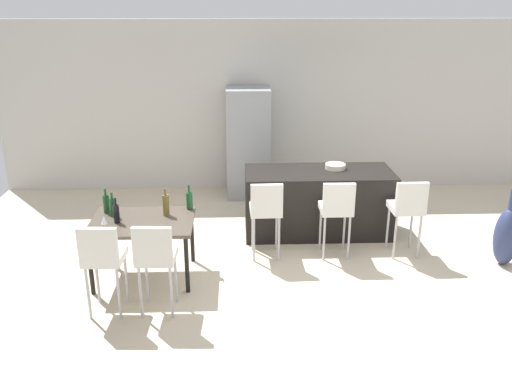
# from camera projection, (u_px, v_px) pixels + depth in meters

# --- Properties ---
(ground_plane) EXTENTS (10.00, 10.00, 0.00)m
(ground_plane) POSITION_uv_depth(u_px,v_px,m) (310.00, 260.00, 6.84)
(ground_plane) COLOR beige
(back_wall) EXTENTS (10.00, 0.12, 2.90)m
(back_wall) POSITION_uv_depth(u_px,v_px,m) (290.00, 106.00, 9.13)
(back_wall) COLOR beige
(back_wall) RESTS_ON ground_plane
(kitchen_island) EXTENTS (2.08, 0.85, 0.92)m
(kitchen_island) POSITION_uv_depth(u_px,v_px,m) (318.00, 202.00, 7.55)
(kitchen_island) COLOR black
(kitchen_island) RESTS_ON ground_plane
(bar_chair_left) EXTENTS (0.41, 0.41, 1.05)m
(bar_chair_left) POSITION_uv_depth(u_px,v_px,m) (266.00, 208.00, 6.68)
(bar_chair_left) COLOR silver
(bar_chair_left) RESTS_ON ground_plane
(bar_chair_middle) EXTENTS (0.40, 0.40, 1.05)m
(bar_chair_middle) POSITION_uv_depth(u_px,v_px,m) (337.00, 207.00, 6.71)
(bar_chair_middle) COLOR silver
(bar_chair_middle) RESTS_ON ground_plane
(bar_chair_right) EXTENTS (0.41, 0.41, 1.05)m
(bar_chair_right) POSITION_uv_depth(u_px,v_px,m) (408.00, 206.00, 6.74)
(bar_chair_right) COLOR silver
(bar_chair_right) RESTS_ON ground_plane
(dining_table) EXTENTS (1.20, 0.90, 0.74)m
(dining_table) POSITION_uv_depth(u_px,v_px,m) (142.00, 226.00, 6.22)
(dining_table) COLOR #4C4238
(dining_table) RESTS_ON ground_plane
(dining_chair_near) EXTENTS (0.42, 0.42, 1.05)m
(dining_chair_near) POSITION_uv_depth(u_px,v_px,m) (102.00, 255.00, 5.44)
(dining_chair_near) COLOR silver
(dining_chair_near) RESTS_ON ground_plane
(dining_chair_far) EXTENTS (0.42, 0.42, 1.05)m
(dining_chair_far) POSITION_uv_depth(u_px,v_px,m) (155.00, 254.00, 5.45)
(dining_chair_far) COLOR silver
(dining_chair_far) RESTS_ON ground_plane
(wine_bottle_end) EXTENTS (0.08, 0.08, 0.34)m
(wine_bottle_end) POSITION_uv_depth(u_px,v_px,m) (166.00, 205.00, 6.30)
(wine_bottle_end) COLOR brown
(wine_bottle_end) RESTS_ON dining_table
(wine_bottle_near) EXTENTS (0.08, 0.08, 0.31)m
(wine_bottle_near) POSITION_uv_depth(u_px,v_px,m) (189.00, 200.00, 6.50)
(wine_bottle_near) COLOR #194723
(wine_bottle_near) RESTS_ON dining_table
(wine_bottle_left) EXTENTS (0.07, 0.07, 0.31)m
(wine_bottle_left) POSITION_uv_depth(u_px,v_px,m) (116.00, 213.00, 6.09)
(wine_bottle_left) COLOR black
(wine_bottle_left) RESTS_ON dining_table
(wine_bottle_right) EXTENTS (0.07, 0.07, 0.30)m
(wine_bottle_right) POSITION_uv_depth(u_px,v_px,m) (113.00, 207.00, 6.28)
(wine_bottle_right) COLOR #194723
(wine_bottle_right) RESTS_ON dining_table
(wine_bottle_inner) EXTENTS (0.08, 0.08, 0.30)m
(wine_bottle_inner) POSITION_uv_depth(u_px,v_px,m) (106.00, 203.00, 6.39)
(wine_bottle_inner) COLOR #194723
(wine_bottle_inner) RESTS_ON dining_table
(wine_glass_middle) EXTENTS (0.07, 0.07, 0.17)m
(wine_glass_middle) POSITION_uv_depth(u_px,v_px,m) (104.00, 220.00, 5.88)
(wine_glass_middle) COLOR silver
(wine_glass_middle) RESTS_ON dining_table
(refrigerator) EXTENTS (0.72, 0.68, 1.84)m
(refrigerator) POSITION_uv_depth(u_px,v_px,m) (248.00, 143.00, 8.87)
(refrigerator) COLOR #939699
(refrigerator) RESTS_ON ground_plane
(fruit_bowl) EXTENTS (0.29, 0.29, 0.07)m
(fruit_bowl) POSITION_uv_depth(u_px,v_px,m) (335.00, 166.00, 7.49)
(fruit_bowl) COLOR beige
(fruit_bowl) RESTS_ON kitchen_island
(floor_vase) EXTENTS (0.31, 0.31, 1.01)m
(floor_vase) POSITION_uv_depth(u_px,v_px,m) (507.00, 235.00, 6.61)
(floor_vase) COLOR navy
(floor_vase) RESTS_ON ground_plane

